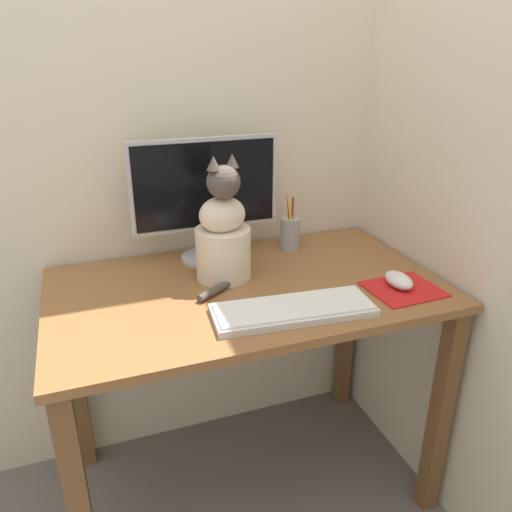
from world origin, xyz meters
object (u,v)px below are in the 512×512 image
(monitor, at_px, (206,194))
(pen_cup, at_px, (290,233))
(cat, at_px, (223,234))
(keyboard, at_px, (293,309))
(computer_mouse_right, at_px, (399,280))

(monitor, xyz_separation_m, pen_cup, (0.28, -0.01, -0.16))
(monitor, bearing_deg, cat, -86.48)
(monitor, height_order, pen_cup, monitor)
(keyboard, bearing_deg, cat, 116.01)
(computer_mouse_right, bearing_deg, cat, 152.02)
(keyboard, bearing_deg, pen_cup, 72.63)
(pen_cup, bearing_deg, keyboard, -112.23)
(cat, xyz_separation_m, pen_cup, (0.27, 0.14, -0.08))
(monitor, bearing_deg, computer_mouse_right, -40.49)
(monitor, xyz_separation_m, computer_mouse_right, (0.45, -0.39, -0.19))
(keyboard, relative_size, pen_cup, 2.33)
(computer_mouse_right, xyz_separation_m, cat, (-0.44, 0.23, 0.11))
(keyboard, height_order, cat, cat)
(monitor, xyz_separation_m, cat, (0.01, -0.15, -0.08))
(monitor, relative_size, computer_mouse_right, 4.42)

